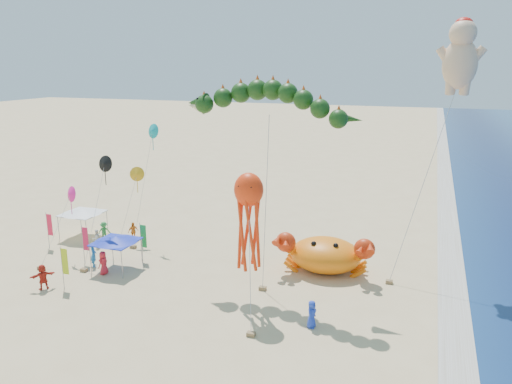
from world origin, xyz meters
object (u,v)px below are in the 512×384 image
cherub_kite (461,55)px  canopy_white (82,211)px  canopy_blue (116,239)px  crab_inflatable (325,254)px  dragon_kite (267,107)px  octopus_kite (249,214)px

cherub_kite → canopy_white: (-31.03, -3.17, -13.70)m
cherub_kite → canopy_blue: 28.69m
crab_inflatable → cherub_kite: bearing=23.3°
dragon_kite → canopy_blue: dragon_kite is taller
octopus_kite → canopy_blue: 12.49m
crab_inflatable → cherub_kite: (8.38, 3.60, 14.72)m
dragon_kite → canopy_white: bearing=170.1°
octopus_kite → canopy_white: octopus_kite is taller
crab_inflatable → octopus_kite: 9.27m
cherub_kite → octopus_kite: size_ratio=2.08×
cherub_kite → octopus_kite: (-12.02, -10.62, -9.87)m
dragon_kite → canopy_white: dragon_kite is taller
canopy_blue → octopus_kite: bearing=-10.2°
cherub_kite → canopy_blue: (-23.72, -8.52, -13.70)m
canopy_white → octopus_kite: bearing=-21.4°
canopy_blue → dragon_kite: bearing=10.2°
dragon_kite → cherub_kite: cherub_kite is taller
canopy_white → dragon_kite: bearing=-9.9°
canopy_blue → canopy_white: 9.05m
canopy_white → canopy_blue: bearing=-36.2°
cherub_kite → dragon_kite: bearing=-152.2°
canopy_blue → canopy_white: size_ratio=0.93×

